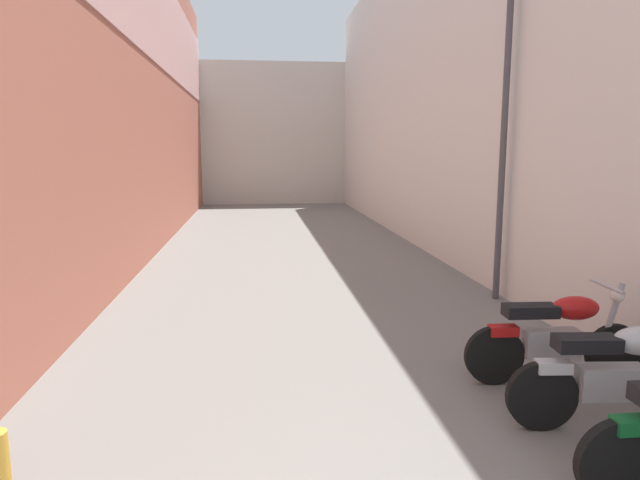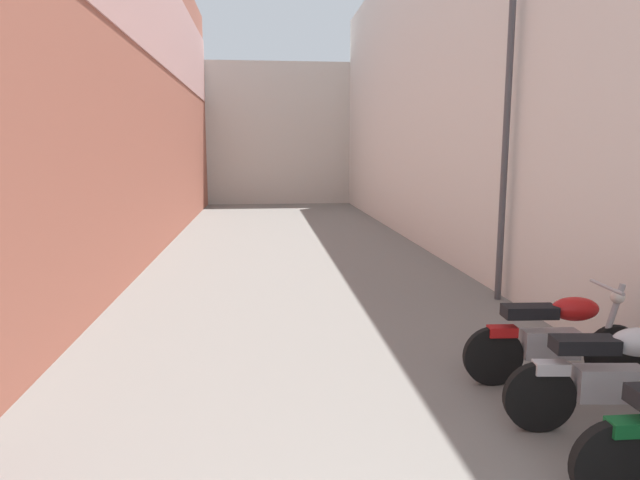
% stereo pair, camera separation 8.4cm
% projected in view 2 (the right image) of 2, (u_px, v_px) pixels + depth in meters
% --- Properties ---
extents(ground_plane, '(40.32, 40.32, 0.00)m').
position_uv_depth(ground_plane, '(303.00, 274.00, 10.69)').
color(ground_plane, slate).
extents(building_left, '(0.45, 24.32, 7.76)m').
position_uv_depth(building_left, '(138.00, 73.00, 11.66)').
color(building_left, '#B76651').
rests_on(building_left, ground).
extents(building_right, '(0.45, 24.32, 7.76)m').
position_uv_depth(building_right, '(444.00, 80.00, 12.37)').
color(building_right, silver).
rests_on(building_right, ground).
extents(building_far_end, '(9.19, 2.00, 6.07)m').
position_uv_depth(building_far_end, '(278.00, 134.00, 25.09)').
color(building_far_end, beige).
rests_on(building_far_end, ground).
extents(motorcycle_fourth, '(1.85, 0.58, 1.04)m').
position_uv_depth(motorcycle_fourth, '(617.00, 374.00, 4.65)').
color(motorcycle_fourth, black).
rests_on(motorcycle_fourth, ground).
extents(motorcycle_fifth, '(1.85, 0.58, 1.04)m').
position_uv_depth(motorcycle_fifth, '(556.00, 336.00, 5.60)').
color(motorcycle_fifth, black).
rests_on(motorcycle_fifth, ground).
extents(street_lamp, '(0.79, 0.18, 4.74)m').
position_uv_depth(street_lamp, '(501.00, 122.00, 8.44)').
color(street_lamp, '#47474C').
rests_on(street_lamp, ground).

